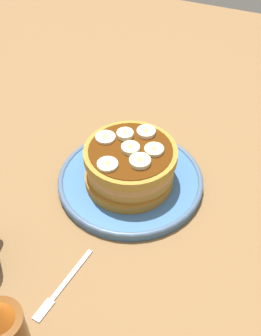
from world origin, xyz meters
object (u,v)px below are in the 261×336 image
object	(u,v)px
pancake_stack	(129,165)
banana_slice_4	(140,161)
banana_slice_2	(154,150)
banana_slice_3	(108,165)
banana_slice_6	(105,138)
banana_slice_1	(125,135)
banana_slice_0	(129,148)
plate	(130,181)
banana_slice_5	(146,132)
fork	(61,288)

from	to	relation	value
pancake_stack	banana_slice_4	distance (cm)	4.77
pancake_stack	banana_slice_2	distance (cm)	5.17
banana_slice_3	banana_slice_6	xyz separation A→B (cm)	(5.65, 2.81, -0.02)
banana_slice_2	banana_slice_3	size ratio (longest dim) A/B	0.96
banana_slice_6	banana_slice_1	bearing A→B (deg)	-58.30
banana_slice_0	banana_slice_3	size ratio (longest dim) A/B	0.91
banana_slice_2	banana_slice_3	distance (cm)	7.90
plate	pancake_stack	size ratio (longest dim) A/B	1.60
banana_slice_5	banana_slice_0	bearing A→B (deg)	165.28
banana_slice_1	banana_slice_4	bearing A→B (deg)	-138.33
banana_slice_1	banana_slice_5	bearing A→B (deg)	-57.37
banana_slice_3	banana_slice_6	bearing A→B (deg)	26.45
banana_slice_0	banana_slice_6	xyz separation A→B (cm)	(1.06, 4.46, -0.14)
banana_slice_1	banana_slice_6	xyz separation A→B (cm)	(-1.69, 2.73, -0.19)
banana_slice_4	banana_slice_3	bearing A→B (deg)	118.08
banana_slice_5	banana_slice_1	bearing A→B (deg)	122.63
banana_slice_2	banana_slice_3	xyz separation A→B (cm)	(-5.68, 5.48, -0.04)
banana_slice_0	banana_slice_5	world-z (taller)	same
banana_slice_4	banana_slice_5	bearing A→B (deg)	12.37
banana_slice_2	banana_slice_5	bearing A→B (deg)	36.49
banana_slice_5	banana_slice_4	bearing A→B (deg)	-167.63
banana_slice_2	banana_slice_4	distance (cm)	3.53
plate	pancake_stack	bearing A→B (deg)	158.65
banana_slice_6	plate	bearing A→B (deg)	-102.66
pancake_stack	banana_slice_5	bearing A→B (deg)	-11.72
banana_slice_1	banana_slice_2	distance (cm)	5.80
banana_slice_4	banana_slice_6	size ratio (longest dim) A/B	1.02
banana_slice_5	banana_slice_2	bearing A→B (deg)	-143.51
banana_slice_0	banana_slice_3	world-z (taller)	banana_slice_0
plate	banana_slice_4	bearing A→B (deg)	-132.77
banana_slice_6	fork	distance (cm)	24.69
plate	banana_slice_5	world-z (taller)	banana_slice_5
banana_slice_4	banana_slice_6	xyz separation A→B (cm)	(3.32, 7.19, -0.14)
pancake_stack	banana_slice_0	xyz separation A→B (cm)	(0.25, 0.20, 3.51)
banana_slice_4	fork	distance (cm)	21.82
banana_slice_5	pancake_stack	bearing A→B (deg)	168.28
banana_slice_0	banana_slice_5	xyz separation A→B (cm)	(4.63, -1.22, -0.03)
banana_slice_1	banana_slice_4	size ratio (longest dim) A/B	0.83
banana_slice_3	banana_slice_5	world-z (taller)	banana_slice_5
banana_slice_3	banana_slice_2	bearing A→B (deg)	-43.97
plate	banana_slice_4	xyz separation A→B (cm)	(-2.25, -2.43, 7.29)
banana_slice_0	banana_slice_5	distance (cm)	4.79
plate	banana_slice_4	distance (cm)	8.01
banana_slice_0	banana_slice_4	bearing A→B (deg)	-129.59
banana_slice_1	banana_slice_4	xyz separation A→B (cm)	(-5.00, -4.45, -0.04)
banana_slice_3	banana_slice_5	bearing A→B (deg)	-17.26
pancake_stack	fork	distance (cm)	22.41
banana_slice_0	fork	size ratio (longest dim) A/B	0.23
banana_slice_1	banana_slice_0	bearing A→B (deg)	-147.87
banana_slice_4	fork	world-z (taller)	banana_slice_4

